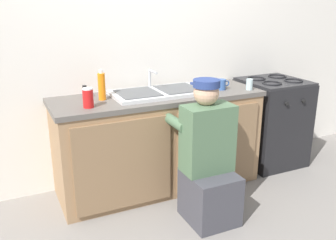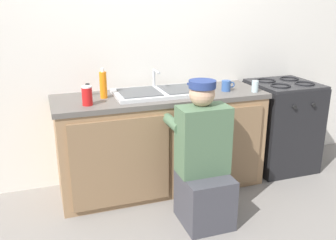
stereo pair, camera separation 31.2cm
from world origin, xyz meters
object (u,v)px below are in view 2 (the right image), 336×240
(sink_double_basin, at_px, (160,92))
(stove_range, at_px, (281,125))
(coffee_mug, at_px, (226,86))
(soda_cup_red, at_px, (87,96))
(soap_bottle_orange, at_px, (103,85))
(plumber_person, at_px, (203,166))
(water_glass, at_px, (255,86))
(spice_bottle_red, at_px, (88,90))

(sink_double_basin, relative_size, stove_range, 0.89)
(coffee_mug, distance_m, soda_cup_red, 1.24)
(sink_double_basin, height_order, soap_bottle_orange, soap_bottle_orange)
(plumber_person, xyz_separation_m, soap_bottle_orange, (-0.61, 0.68, 0.53))
(sink_double_basin, bearing_deg, coffee_mug, -7.78)
(coffee_mug, bearing_deg, soap_bottle_orange, 174.14)
(stove_range, bearing_deg, coffee_mug, -173.37)
(plumber_person, height_order, soap_bottle_orange, soap_bottle_orange)
(water_glass, bearing_deg, spice_bottle_red, 166.21)
(stove_range, relative_size, coffee_mug, 7.12)
(sink_double_basin, xyz_separation_m, coffee_mug, (0.60, -0.08, 0.03))
(sink_double_basin, height_order, water_glass, sink_double_basin)
(plumber_person, xyz_separation_m, coffee_mug, (0.47, 0.57, 0.46))
(coffee_mug, bearing_deg, water_glass, -26.94)
(water_glass, height_order, soda_cup_red, soda_cup_red)
(stove_range, height_order, spice_bottle_red, spice_bottle_red)
(stove_range, height_order, plumber_person, plumber_person)
(water_glass, distance_m, coffee_mug, 0.25)
(spice_bottle_red, bearing_deg, coffee_mug, -11.11)
(water_glass, relative_size, soap_bottle_orange, 0.40)
(sink_double_basin, distance_m, stove_range, 1.35)
(water_glass, bearing_deg, stove_range, 22.90)
(coffee_mug, height_order, soap_bottle_orange, soap_bottle_orange)
(plumber_person, bearing_deg, stove_range, 29.56)
(plumber_person, bearing_deg, coffee_mug, 50.69)
(plumber_person, height_order, coffee_mug, plumber_person)
(soda_cup_red, bearing_deg, sink_double_basin, 13.09)
(water_glass, relative_size, spice_bottle_red, 0.95)
(stove_range, distance_m, soda_cup_red, 1.99)
(sink_double_basin, relative_size, water_glass, 8.00)
(plumber_person, distance_m, coffee_mug, 0.87)
(coffee_mug, bearing_deg, sink_double_basin, 172.22)
(water_glass, bearing_deg, soda_cup_red, 178.23)
(spice_bottle_red, xyz_separation_m, soap_bottle_orange, (0.11, -0.12, 0.06))
(soap_bottle_orange, bearing_deg, spice_bottle_red, 132.49)
(soap_bottle_orange, bearing_deg, stove_range, -1.03)
(sink_double_basin, height_order, soda_cup_red, sink_double_basin)
(sink_double_basin, xyz_separation_m, soda_cup_red, (-0.64, -0.15, 0.06))
(sink_double_basin, distance_m, spice_bottle_red, 0.62)
(stove_range, xyz_separation_m, plumber_person, (-1.15, -0.65, 0.02))
(plumber_person, bearing_deg, soap_bottle_orange, 131.88)
(sink_double_basin, bearing_deg, spice_bottle_red, 165.66)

